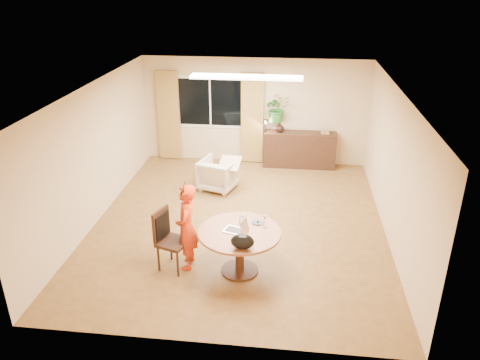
{
  "coord_description": "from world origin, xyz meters",
  "views": [
    {
      "loc": [
        0.94,
        -7.89,
        4.46
      ],
      "look_at": [
        0.04,
        -0.2,
        0.99
      ],
      "focal_mm": 35.0,
      "sensor_mm": 36.0,
      "label": 1
    }
  ],
  "objects_px": {
    "dining_table": "(240,240)",
    "sideboard": "(299,150)",
    "armchair": "(218,174)",
    "dining_chair": "(173,241)",
    "child": "(187,227)"
  },
  "relations": [
    {
      "from": "child",
      "to": "dining_chair",
      "type": "bearing_deg",
      "value": -71.69
    },
    {
      "from": "child",
      "to": "sideboard",
      "type": "relative_size",
      "value": 0.83
    },
    {
      "from": "armchair",
      "to": "sideboard",
      "type": "height_order",
      "value": "sideboard"
    },
    {
      "from": "dining_table",
      "to": "sideboard",
      "type": "distance_m",
      "value": 4.71
    },
    {
      "from": "child",
      "to": "armchair",
      "type": "distance_m",
      "value": 3.04
    },
    {
      "from": "armchair",
      "to": "sideboard",
      "type": "bearing_deg",
      "value": -121.99
    },
    {
      "from": "dining_chair",
      "to": "sideboard",
      "type": "xyz_separation_m",
      "value": [
        2.01,
        4.64,
        -0.07
      ]
    },
    {
      "from": "child",
      "to": "armchair",
      "type": "xyz_separation_m",
      "value": [
        0.02,
        3.01,
        -0.38
      ]
    },
    {
      "from": "dining_table",
      "to": "child",
      "type": "distance_m",
      "value": 0.87
    },
    {
      "from": "dining_chair",
      "to": "child",
      "type": "xyz_separation_m",
      "value": [
        0.21,
        0.09,
        0.22
      ]
    },
    {
      "from": "dining_table",
      "to": "armchair",
      "type": "bearing_deg",
      "value": 105.23
    },
    {
      "from": "child",
      "to": "sideboard",
      "type": "height_order",
      "value": "child"
    },
    {
      "from": "dining_chair",
      "to": "child",
      "type": "height_order",
      "value": "child"
    },
    {
      "from": "armchair",
      "to": "dining_table",
      "type": "bearing_deg",
      "value": 122.41
    },
    {
      "from": "child",
      "to": "armchair",
      "type": "height_order",
      "value": "child"
    }
  ]
}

